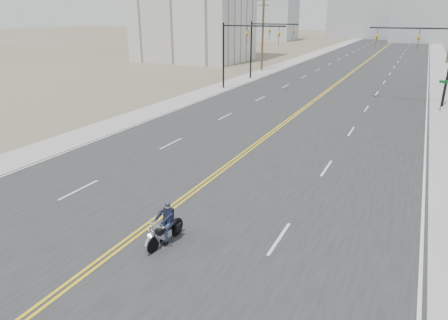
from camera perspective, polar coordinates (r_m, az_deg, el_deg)
ground_plane at (r=14.62m, az=-17.11°, el=-13.64°), size 400.00×400.00×0.00m
road at (r=79.45m, az=20.01°, el=13.34°), size 20.00×200.00×0.01m
sidewalk_left at (r=81.53m, az=11.76°, el=14.25°), size 3.00×200.00×0.01m
sidewalk_right at (r=79.00m, az=28.44°, el=12.12°), size 3.00×200.00×0.01m
traffic_mast_left at (r=44.39m, az=2.35°, el=16.35°), size 7.10×0.26×7.00m
traffic_mast_right at (r=40.67m, az=26.95°, el=13.91°), size 7.10×0.26×7.00m
traffic_mast_far at (r=51.92m, az=5.71°, el=16.76°), size 6.10×0.26×7.00m
street_sign at (r=39.09m, az=28.87°, el=8.74°), size 0.90×0.06×2.62m
utility_pole_left at (r=60.49m, az=5.56°, el=17.82°), size 2.20×0.30×10.50m
haze_bldg_a at (r=131.13m, az=6.90°, el=21.44°), size 14.00×12.00×22.00m
haze_bldg_b at (r=133.56m, az=26.98°, el=17.78°), size 18.00×14.00×14.00m
haze_bldg_f at (r=150.52m, az=3.14°, el=20.23°), size 12.00×12.00×16.00m
motorcyclist at (r=14.72m, az=-8.55°, el=-9.20°), size 1.00×2.00×1.51m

